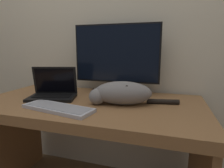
# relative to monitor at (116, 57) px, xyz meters

# --- Properties ---
(wall_back) EXTENTS (6.40, 0.06, 2.60)m
(wall_back) POSITION_rel_monitor_xyz_m (-0.12, 0.18, 0.25)
(wall_back) COLOR beige
(wall_back) RESTS_ON ground_plane
(desk) EXTENTS (1.50, 0.76, 0.76)m
(desk) POSITION_rel_monitor_xyz_m (-0.12, -0.26, -0.44)
(desk) COLOR olive
(desk) RESTS_ON ground_plane
(monitor) EXTENTS (0.66, 0.20, 0.53)m
(monitor) POSITION_rel_monitor_xyz_m (0.00, 0.00, 0.00)
(monitor) COLOR black
(monitor) RESTS_ON desk
(laptop) EXTENTS (0.36, 0.28, 0.22)m
(laptop) POSITION_rel_monitor_xyz_m (-0.39, -0.26, -0.24)
(laptop) COLOR black
(laptop) RESTS_ON desk
(external_keyboard) EXTENTS (0.46, 0.22, 0.02)m
(external_keyboard) POSITION_rel_monitor_xyz_m (-0.21, -0.49, -0.27)
(external_keyboard) COLOR #BCBCC1
(external_keyboard) RESTS_ON desk
(cat) EXTENTS (0.55, 0.24, 0.15)m
(cat) POSITION_rel_monitor_xyz_m (0.11, -0.27, -0.21)
(cat) COLOR gray
(cat) RESTS_ON desk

